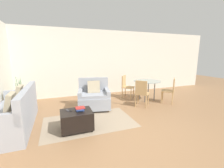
% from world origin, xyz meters
% --- Properties ---
extents(ground_plane, '(20.00, 20.00, 0.00)m').
position_xyz_m(ground_plane, '(0.00, 0.00, 0.00)').
color(ground_plane, '#936B47').
extents(wall_back, '(12.00, 0.06, 2.75)m').
position_xyz_m(wall_back, '(0.00, 3.63, 1.38)').
color(wall_back, silver).
rests_on(wall_back, ground_plane).
extents(area_rug, '(2.28, 1.41, 0.01)m').
position_xyz_m(area_rug, '(-0.79, 0.91, 0.00)').
color(area_rug, gray).
rests_on(area_rug, ground_plane).
extents(couch, '(0.85, 2.10, 0.94)m').
position_xyz_m(couch, '(-2.50, 1.23, 0.32)').
color(couch, '#999EA8').
rests_on(couch, ground_plane).
extents(armchair, '(1.11, 1.00, 0.97)m').
position_xyz_m(armchair, '(-0.43, 1.84, 0.37)').
color(armchair, '#999EA8').
rests_on(armchair, ground_plane).
extents(ottoman, '(0.71, 0.57, 0.44)m').
position_xyz_m(ottoman, '(-1.14, 0.62, 0.24)').
color(ottoman, black).
rests_on(ottoman, ground_plane).
extents(book_stack, '(0.21, 0.19, 0.09)m').
position_xyz_m(book_stack, '(-1.06, 0.62, 0.49)').
color(book_stack, '#2D478C').
rests_on(book_stack, ottoman).
extents(tv_remote_primary, '(0.06, 0.14, 0.01)m').
position_xyz_m(tv_remote_primary, '(-1.26, 0.71, 0.45)').
color(tv_remote_primary, black).
rests_on(tv_remote_primary, ottoman).
extents(tv_remote_secondary, '(0.08, 0.16, 0.01)m').
position_xyz_m(tv_remote_secondary, '(-1.33, 0.74, 0.45)').
color(tv_remote_secondary, '#333338').
rests_on(tv_remote_secondary, ottoman).
extents(potted_plant, '(0.32, 0.32, 1.11)m').
position_xyz_m(potted_plant, '(-2.66, 2.64, 0.28)').
color(potted_plant, '#333338').
rests_on(potted_plant, ground_plane).
extents(dining_table, '(1.04, 1.04, 0.75)m').
position_xyz_m(dining_table, '(1.68, 2.05, 0.66)').
color(dining_table, '#8C9E99').
rests_on(dining_table, ground_plane).
extents(dining_chair_near_left, '(0.59, 0.59, 0.90)m').
position_xyz_m(dining_chair_near_left, '(1.09, 1.46, 0.52)').
color(dining_chair_near_left, tan).
rests_on(dining_chair_near_left, ground_plane).
extents(dining_chair_near_right, '(0.59, 0.59, 0.90)m').
position_xyz_m(dining_chair_near_right, '(2.27, 1.46, 0.52)').
color(dining_chair_near_right, tan).
rests_on(dining_chair_near_right, ground_plane).
extents(dining_chair_far_left, '(0.59, 0.59, 0.90)m').
position_xyz_m(dining_chair_far_left, '(1.09, 2.64, 0.52)').
color(dining_chair_far_left, tan).
rests_on(dining_chair_far_left, ground_plane).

